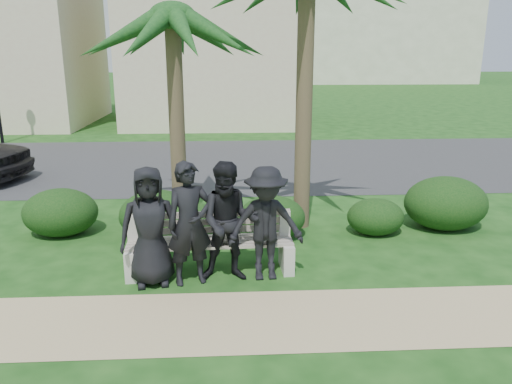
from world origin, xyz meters
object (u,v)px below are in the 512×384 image
man_b (190,224)px  palm_left (172,18)px  park_bench (211,247)px  man_a (150,227)px  man_c (229,222)px  man_d (266,224)px

man_b → palm_left: bearing=80.3°
park_bench → man_a: 1.08m
park_bench → man_c: 0.67m
palm_left → man_d: bearing=-62.1°
man_c → man_d: man_c is taller
man_b → man_d: (1.15, 0.09, -0.05)m
man_b → man_a: bearing=161.6°
man_a → man_d: 1.75m
park_bench → man_c: size_ratio=1.42×
park_bench → man_a: bearing=-159.9°
man_d → man_a: bearing=178.6°
man_a → man_c: bearing=-5.9°
palm_left → man_a: bearing=-92.7°
man_b → park_bench: bearing=34.6°
man_b → palm_left: palm_left is taller
man_a → man_b: 0.60m
man_b → man_d: size_ratio=1.06×
park_bench → man_b: (-0.29, -0.38, 0.54)m
man_c → man_d: size_ratio=1.04×
park_bench → man_b: man_b is taller
park_bench → man_d: (0.87, -0.28, 0.48)m
man_a → man_b: man_b is taller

